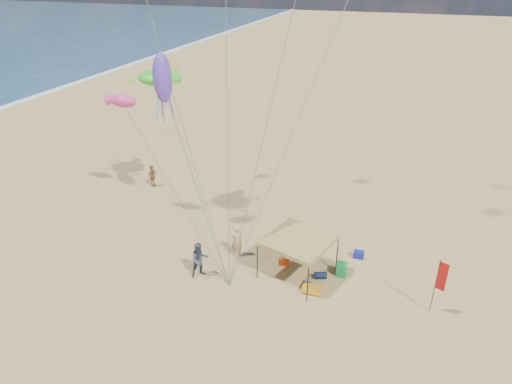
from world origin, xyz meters
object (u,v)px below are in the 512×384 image
beach_cart (312,289)px  person_far_a (152,176)px  canopy_tent (299,223)px  chair_yellow (271,242)px  person_near_b (200,260)px  cooler_blue (359,254)px  chair_green (342,269)px  cooler_red (284,261)px  person_near_a (237,241)px  feather_flag (440,279)px  person_near_c (285,249)px

beach_cart → person_far_a: 15.22m
canopy_tent → chair_yellow: bearing=136.8°
beach_cart → person_near_b: 5.64m
cooler_blue → person_near_b: size_ratio=0.29×
cooler_blue → person_near_b: (-7.26, -4.16, 0.75)m
canopy_tent → cooler_blue: bearing=42.4°
person_near_b → chair_green: bearing=-25.6°
cooler_red → person_near_a: bearing=-180.0°
chair_yellow → person_far_a: 11.17m
chair_green → beach_cart: 2.14m
chair_yellow → person_near_b: size_ratio=0.37×
cooler_red → person_near_b: person_near_b is taller
canopy_tent → cooler_blue: 4.62m
cooler_red → person_near_b: (-3.71, -2.27, 0.75)m
cooler_red → feather_flag: bearing=-10.2°
person_near_b → person_far_a: size_ratio=1.24×
canopy_tent → beach_cart: (1.03, -1.17, -2.77)m
person_far_a → cooler_blue: bearing=-97.0°
cooler_blue → chair_yellow: 4.73m
person_near_a → person_near_c: person_near_a is taller
feather_flag → cooler_red: feather_flag is taller
person_near_c → person_far_a: size_ratio=1.16×
cooler_red → beach_cart: 2.56m
chair_yellow → person_far_a: bearing=155.3°
feather_flag → chair_yellow: feather_flag is taller
canopy_tent → person_near_b: size_ratio=2.93×
feather_flag → beach_cart: bearing=-175.3°
canopy_tent → chair_green: (2.12, 0.67, -2.62)m
chair_yellow → person_near_a: 2.04m
person_near_c → person_near_b: bearing=34.9°
beach_cart → person_far_a: person_far_a is taller
canopy_tent → chair_green: size_ratio=7.89×
feather_flag → cooler_blue: (-3.75, 3.21, -1.68)m
canopy_tent → person_near_b: canopy_tent is taller
chair_green → person_near_b: person_near_b is taller
feather_flag → person_far_a: feather_flag is taller
person_near_a → chair_green: bearing=141.5°
cooler_red → person_near_a: person_near_a is taller
feather_flag → chair_green: bearing=162.3°
person_near_c → cooler_blue: bearing=-150.9°
chair_green → person_near_a: person_near_a is taller
cooler_red → chair_green: size_ratio=0.77×
person_near_b → canopy_tent: bearing=-24.8°
person_near_c → cooler_red: bearing=114.6°
cooler_red → chair_green: chair_green is taller
cooler_red → person_near_c: bearing=112.3°
cooler_red → person_near_c: (-0.03, 0.08, 0.69)m
canopy_tent → person_near_a: 4.09m
beach_cart → person_near_b: person_near_b is taller
canopy_tent → cooler_red: 2.96m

